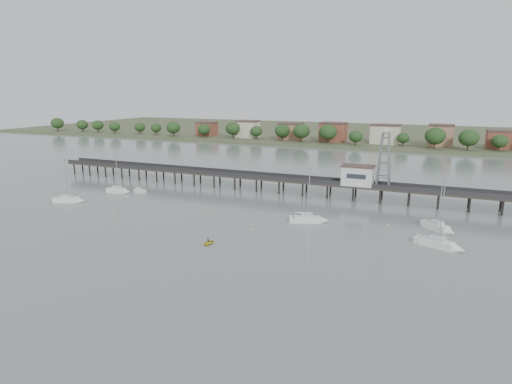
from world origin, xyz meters
TOP-DOWN VIEW (x-y plane):
  - ground_plane at (0.00, 0.00)m, footprint 500.00×500.00m
  - pier at (0.00, 60.00)m, footprint 150.00×5.00m
  - pier_building at (25.00, 60.00)m, footprint 8.40×5.40m
  - lattice_tower at (31.50, 60.00)m, footprint 3.20×3.20m
  - sailboat_c at (19.58, 35.37)m, footprint 8.25×4.82m
  - sailboat_d at (46.44, 29.19)m, footprint 8.63×5.07m
  - sailboat_e at (45.88, 39.81)m, footprint 6.96×6.21m
  - sailboat_b at (-38.81, 41.30)m, footprint 6.84×2.85m
  - sailboat_a at (-43.36, 27.81)m, footprint 7.74×4.64m
  - white_tender at (-34.12, 44.18)m, footprint 3.99×2.23m
  - yellow_dinghy at (5.05, 14.26)m, footprint 2.05×0.63m
  - dinghy_occupant at (5.05, 14.26)m, footprint 0.63×1.11m
  - mooring_buoys at (5.04, 31.42)m, footprint 83.08×18.13m
  - far_shore at (0.36, 239.58)m, footprint 500.00×170.00m

SIDE VIEW (x-z plane):
  - ground_plane at x=0.00m, z-range 0.00..0.00m
  - yellow_dinghy at x=5.05m, z-range -1.43..1.43m
  - dinghy_occupant at x=5.05m, z-range -0.13..0.13m
  - mooring_buoys at x=5.04m, z-range -0.12..0.28m
  - white_tender at x=-34.12m, z-range -0.28..1.19m
  - sailboat_d at x=46.44m, z-range -6.21..7.49m
  - sailboat_c at x=19.58m, z-range -5.92..7.21m
  - sailboat_a at x=-43.36m, z-range -5.55..6.84m
  - sailboat_e at x=45.88m, z-range -5.39..6.68m
  - sailboat_b at x=-38.81m, z-range -4.91..6.22m
  - far_shore at x=0.36m, z-range -4.25..6.15m
  - pier at x=0.00m, z-range 1.04..6.54m
  - pier_building at x=25.00m, z-range 4.02..9.32m
  - lattice_tower at x=31.50m, z-range 3.35..18.85m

